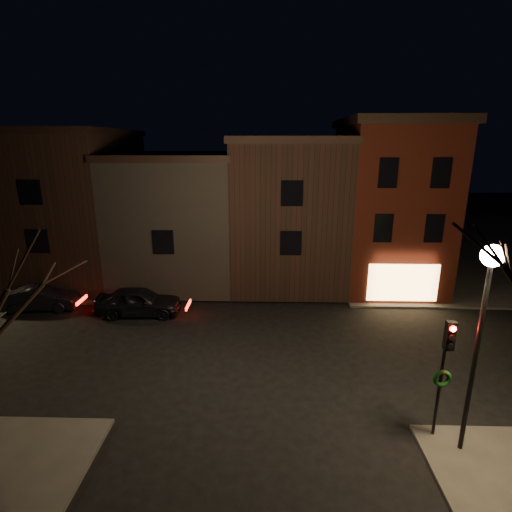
% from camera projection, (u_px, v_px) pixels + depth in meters
% --- Properties ---
extents(ground, '(120.00, 120.00, 0.00)m').
position_uv_depth(ground, '(262.00, 350.00, 18.32)').
color(ground, black).
rests_on(ground, ground).
extents(sidewalk_far_right, '(30.00, 30.00, 0.12)m').
position_uv_depth(sidewalk_far_right, '(481.00, 244.00, 36.94)').
color(sidewalk_far_right, '#2D2B28').
rests_on(sidewalk_far_right, ground).
extents(sidewalk_far_left, '(30.00, 30.00, 0.12)m').
position_uv_depth(sidewalk_far_left, '(56.00, 241.00, 38.08)').
color(sidewalk_far_left, '#2D2B28').
rests_on(sidewalk_far_left, ground).
extents(corner_building, '(6.50, 8.50, 10.50)m').
position_uv_depth(corner_building, '(389.00, 203.00, 25.70)').
color(corner_building, '#47150C').
rests_on(corner_building, ground).
extents(row_building_a, '(7.30, 10.30, 9.40)m').
position_uv_depth(row_building_a, '(287.00, 209.00, 27.02)').
color(row_building_a, black).
rests_on(row_building_a, ground).
extents(row_building_b, '(7.80, 10.30, 8.40)m').
position_uv_depth(row_building_b, '(181.00, 216.00, 27.37)').
color(row_building_b, black).
rests_on(row_building_b, ground).
extents(row_building_c, '(7.30, 10.30, 9.90)m').
position_uv_depth(row_building_c, '(76.00, 204.00, 27.37)').
color(row_building_c, black).
rests_on(row_building_c, ground).
extents(street_lamp_near, '(0.60, 0.60, 6.48)m').
position_uv_depth(street_lamp_near, '(486.00, 295.00, 10.94)').
color(street_lamp_near, black).
rests_on(street_lamp_near, sidewalk_near_right).
extents(traffic_signal, '(0.58, 0.38, 4.05)m').
position_uv_depth(traffic_signal, '(445.00, 362.00, 12.09)').
color(traffic_signal, black).
rests_on(traffic_signal, sidewalk_near_right).
extents(parked_car_a, '(4.68, 2.08, 1.56)m').
position_uv_depth(parked_car_a, '(139.00, 301.00, 21.91)').
color(parked_car_a, black).
rests_on(parked_car_a, ground).
extents(parked_car_b, '(4.23, 1.95, 1.34)m').
position_uv_depth(parked_car_b, '(41.00, 299.00, 22.59)').
color(parked_car_b, black).
rests_on(parked_car_b, ground).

